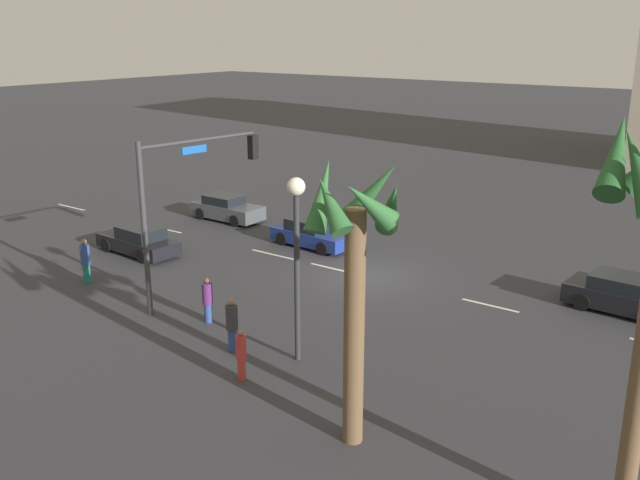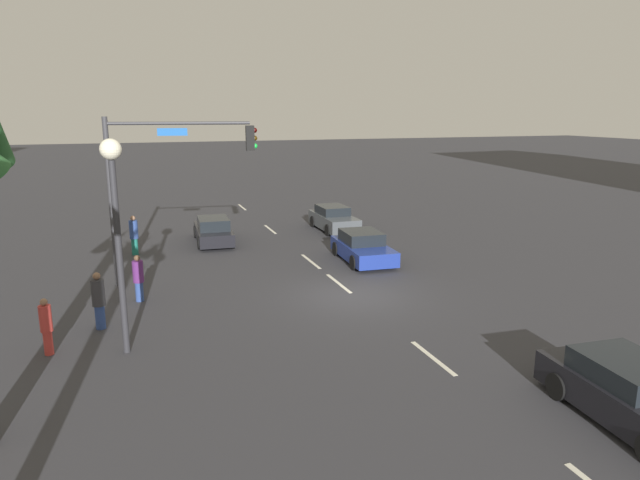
# 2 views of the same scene
# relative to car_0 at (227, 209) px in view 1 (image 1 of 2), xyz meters

# --- Properties ---
(ground_plane) EXTENTS (220.00, 220.00, 0.00)m
(ground_plane) POSITION_rel_car_0_xyz_m (-11.16, 3.37, -0.64)
(ground_plane) COLOR #333338
(lane_stripe_2) EXTENTS (2.30, 0.14, 0.01)m
(lane_stripe_2) POSITION_rel_car_0_xyz_m (-16.84, 3.37, -0.63)
(lane_stripe_2) COLOR silver
(lane_stripe_2) RESTS_ON ground_plane
(lane_stripe_3) EXTENTS (2.58, 0.14, 0.01)m
(lane_stripe_3) POSITION_rel_car_0_xyz_m (-9.60, 3.37, -0.63)
(lane_stripe_3) COLOR silver
(lane_stripe_3) RESTS_ON ground_plane
(lane_stripe_4) EXTENTS (2.57, 0.14, 0.01)m
(lane_stripe_4) POSITION_rel_car_0_xyz_m (-6.09, 3.37, -0.63)
(lane_stripe_4) COLOR silver
(lane_stripe_4) RESTS_ON ground_plane
(lane_stripe_5) EXTENTS (2.51, 0.14, 0.01)m
(lane_stripe_5) POSITION_rel_car_0_xyz_m (1.35, 3.37, -0.63)
(lane_stripe_5) COLOR silver
(lane_stripe_5) RESTS_ON ground_plane
(lane_stripe_6) EXTENTS (2.49, 0.14, 0.01)m
(lane_stripe_6) POSITION_rel_car_0_xyz_m (9.44, 3.37, -0.63)
(lane_stripe_6) COLOR silver
(lane_stripe_6) RESTS_ON ground_plane
(car_0) EXTENTS (4.16, 1.83, 1.37)m
(car_0) POSITION_rel_car_0_xyz_m (0.00, 0.00, 0.00)
(car_0) COLOR #474C51
(car_0) RESTS_ON ground_plane
(car_1) EXTENTS (4.41, 2.13, 1.37)m
(car_1) POSITION_rel_car_0_xyz_m (-21.12, 0.98, 0.00)
(car_1) COLOR black
(car_1) RESTS_ON ground_plane
(car_4) EXTENTS (4.21, 2.13, 1.32)m
(car_4) POSITION_rel_car_0_xyz_m (-6.71, 1.10, -0.03)
(car_4) COLOR navy
(car_4) RESTS_ON ground_plane
(car_5) EXTENTS (4.40, 1.98, 1.32)m
(car_5) POSITION_rel_car_0_xyz_m (-0.89, 6.91, -0.03)
(car_5) COLOR black
(car_5) RESTS_ON ground_plane
(traffic_signal) EXTENTS (0.92, 5.61, 6.41)m
(traffic_signal) POSITION_rel_car_0_xyz_m (-7.22, 9.69, 3.74)
(traffic_signal) COLOR #38383D
(traffic_signal) RESTS_ON ground_plane
(streetlamp) EXTENTS (0.56, 0.56, 5.92)m
(streetlamp) POSITION_rel_car_0_xyz_m (-13.69, 11.29, 3.53)
(streetlamp) COLOR #2D2D33
(streetlamp) RESTS_ON ground_plane
(pedestrian_0) EXTENTS (0.50, 0.50, 1.69)m
(pedestrian_0) POSITION_rel_car_0_xyz_m (-9.24, 10.81, 0.24)
(pedestrian_0) COLOR #2D478C
(pedestrian_0) RESTS_ON ground_plane
(pedestrian_1) EXTENTS (0.48, 0.48, 1.87)m
(pedestrian_1) POSITION_rel_car_0_xyz_m (-2.23, 10.80, 0.34)
(pedestrian_1) COLOR #1E7266
(pedestrian_1) RESTS_ON ground_plane
(pedestrian_2) EXTENTS (0.44, 0.44, 1.81)m
(pedestrian_2) POSITION_rel_car_0_xyz_m (-11.57, 12.04, 0.31)
(pedestrian_2) COLOR #2D478C
(pedestrian_2) RESTS_ON ground_plane
(pedestrian_3) EXTENTS (0.38, 0.38, 1.63)m
(pedestrian_3) POSITION_rel_car_0_xyz_m (-13.14, 13.34, 0.22)
(pedestrian_3) COLOR #BF3833
(pedestrian_3) RESTS_ON ground_plane
(palm_tree_1) EXTENTS (2.58, 2.46, 7.26)m
(palm_tree_1) POSITION_rel_car_0_xyz_m (-17.62, 14.04, 4.40)
(palm_tree_1) COLOR brown
(palm_tree_1) RESTS_ON ground_plane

